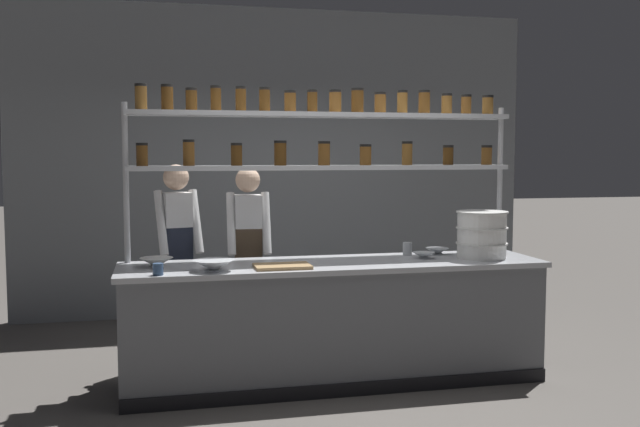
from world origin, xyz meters
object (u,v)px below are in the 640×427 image
object	(u,v)px
prep_bowl_near_right	(156,262)
serving_cup_front	(158,269)
prep_bowl_center_front	(214,266)
serving_cup_by_board	(407,249)
spice_shelf_unit	(323,142)
prep_bowl_near_left	(424,255)
container_stack	(482,235)
chef_center	(248,251)
cutting_board	(282,266)
chef_left	(177,250)
prep_bowl_center_back	(437,251)

from	to	relation	value
prep_bowl_near_right	serving_cup_front	xyz separation A→B (m)	(0.01, -0.37, 0.01)
prep_bowl_center_front	serving_cup_by_board	world-z (taller)	serving_cup_by_board
spice_shelf_unit	prep_bowl_near_left	bearing A→B (deg)	-22.32
spice_shelf_unit	prep_bowl_near_left	distance (m)	1.19
prep_bowl_near_right	spice_shelf_unit	bearing A→B (deg)	11.34
prep_bowl_near_right	serving_cup_by_board	distance (m)	1.98
container_stack	prep_bowl_near_left	distance (m)	0.48
chef_center	serving_cup_by_board	world-z (taller)	chef_center
container_stack	serving_cup_front	size ratio (longest dim) A/B	4.96
cutting_board	prep_bowl_near_left	world-z (taller)	prep_bowl_near_left
cutting_board	chef_center	bearing A→B (deg)	98.41
prep_bowl_near_left	prep_bowl_center_front	xyz separation A→B (m)	(-1.65, -0.25, 0.02)
chef_left	chef_center	world-z (taller)	chef_left
spice_shelf_unit	cutting_board	size ratio (longest dim) A/B	7.71
chef_left	serving_cup_front	xyz separation A→B (m)	(-0.16, -1.04, 0.01)
prep_bowl_center_front	prep_bowl_near_right	world-z (taller)	prep_bowl_center_front
spice_shelf_unit	container_stack	xyz separation A→B (m)	(1.19, -0.39, -0.72)
cutting_board	prep_bowl_center_front	size ratio (longest dim) A/B	1.38
prep_bowl_near_left	prep_bowl_center_front	size ratio (longest dim) A/B	0.61
spice_shelf_unit	container_stack	world-z (taller)	spice_shelf_unit
chef_left	chef_center	xyz separation A→B (m)	(0.58, -0.03, -0.02)
chef_center	chef_left	bearing A→B (deg)	179.38
prep_bowl_center_back	serving_cup_front	world-z (taller)	serving_cup_front
cutting_board	prep_bowl_near_left	bearing A→B (deg)	10.34
cutting_board	serving_cup_by_board	world-z (taller)	serving_cup_by_board
spice_shelf_unit	container_stack	size ratio (longest dim) A/B	7.66
prep_bowl_center_front	cutting_board	bearing A→B (deg)	4.01
chef_center	cutting_board	xyz separation A→B (m)	(0.13, -0.89, 0.00)
chef_center	prep_bowl_near_left	bearing A→B (deg)	-25.20
chef_center	cutting_board	bearing A→B (deg)	-78.99
prep_bowl_near_right	serving_cup_by_board	bearing A→B (deg)	4.39
chef_left	prep_bowl_center_front	size ratio (longest dim) A/B	5.69
container_stack	prep_bowl_center_front	world-z (taller)	container_stack
chef_center	prep_bowl_near_left	xyz separation A→B (m)	(1.29, -0.68, 0.01)
prep_bowl_near_left	prep_bowl_center_front	distance (m)	1.67
chef_left	prep_bowl_near_left	distance (m)	2.00
spice_shelf_unit	chef_center	distance (m)	1.12
spice_shelf_unit	prep_bowl_near_right	bearing A→B (deg)	-168.66
chef_left	prep_bowl_center_back	size ratio (longest dim) A/B	8.69
chef_left	prep_bowl_near_left	size ratio (longest dim) A/B	9.34
spice_shelf_unit	prep_bowl_center_front	bearing A→B (deg)	-148.93
cutting_board	serving_cup_front	bearing A→B (deg)	-172.34
prep_bowl_near_right	chef_center	bearing A→B (deg)	40.45
prep_bowl_near_left	serving_cup_by_board	size ratio (longest dim) A/B	1.68
chef_center	prep_bowl_center_front	size ratio (longest dim) A/B	5.59
cutting_board	serving_cup_by_board	bearing A→B (deg)	20.35
chef_left	serving_cup_by_board	size ratio (longest dim) A/B	15.72
prep_bowl_center_front	serving_cup_front	xyz separation A→B (m)	(-0.38, -0.08, 0.00)
serving_cup_front	serving_cup_by_board	bearing A→B (deg)	14.90
cutting_board	prep_bowl_near_right	distance (m)	0.92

